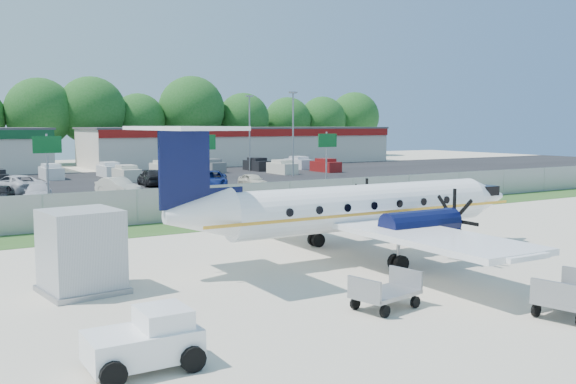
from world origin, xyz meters
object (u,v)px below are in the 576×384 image
pushback_tug (147,340)px  baggage_cart_near (570,297)px  baggage_cart_far (385,292)px  service_container (81,254)px  aircraft (356,207)px

pushback_tug → baggage_cart_near: size_ratio=0.99×
baggage_cart_far → baggage_cart_near: bearing=-38.8°
baggage_cart_near → baggage_cart_far: (-4.16, 3.35, -0.05)m
baggage_cart_far → service_container: size_ratio=0.82×
baggage_cart_far → service_container: 10.08m
pushback_tug → baggage_cart_far: size_ratio=1.10×
pushback_tug → baggage_cart_far: (7.76, 0.85, -0.14)m
pushback_tug → baggage_cart_far: 7.81m
aircraft → baggage_cart_far: aircraft is taller
baggage_cart_near → pushback_tug: bearing=168.2°
baggage_cart_near → service_container: bearing=138.8°
pushback_tug → aircraft: bearing=32.6°
service_container → pushback_tug: bearing=-92.6°
aircraft → service_container: size_ratio=6.37×
pushback_tug → baggage_cart_near: pushback_tug is taller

